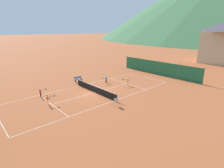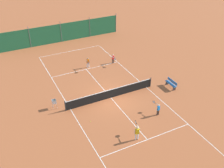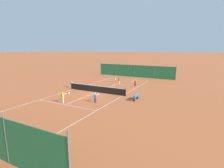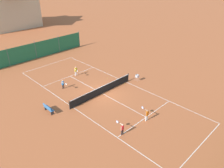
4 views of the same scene
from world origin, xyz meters
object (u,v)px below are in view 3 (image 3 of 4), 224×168
(player_far_service, at_px, (135,82))
(ball_hopper, at_px, (71,83))
(player_near_service, at_px, (95,97))
(tennis_ball_by_net_right, at_px, (68,93))
(tennis_ball_alley_left, at_px, (110,84))
(tennis_ball_near_corner, at_px, (78,89))
(tennis_net, at_px, (96,89))
(player_far_baseline, at_px, (119,80))
(player_near_baseline, at_px, (63,96))
(courtside_bench, at_px, (136,97))

(player_far_service, height_order, ball_hopper, player_far_service)
(player_near_service, xyz_separation_m, tennis_ball_by_net_right, (5.67, -1.74, -0.63))
(tennis_ball_by_net_right, height_order, tennis_ball_alley_left, same)
(tennis_ball_near_corner, bearing_deg, player_far_service, -139.23)
(tennis_net, height_order, tennis_ball_alley_left, tennis_net)
(tennis_net, height_order, player_far_service, player_far_service)
(tennis_ball_by_net_right, distance_m, tennis_ball_near_corner, 2.73)
(ball_hopper, bearing_deg, player_far_baseline, -134.41)
(tennis_net, distance_m, player_near_baseline, 6.00)
(player_near_service, height_order, tennis_ball_alley_left, player_near_service)
(player_near_service, bearing_deg, tennis_ball_by_net_right, -17.07)
(player_near_service, distance_m, tennis_ball_by_net_right, 5.96)
(player_near_service, bearing_deg, player_far_baseline, -78.75)
(ball_hopper, bearing_deg, tennis_ball_by_net_right, 123.79)
(player_far_service, relative_size, player_near_baseline, 0.87)
(tennis_net, xyz_separation_m, player_near_service, (-2.53, 4.14, 0.16))
(tennis_net, distance_m, player_near_service, 4.86)
(tennis_net, relative_size, player_near_baseline, 7.03)
(player_far_baseline, relative_size, ball_hopper, 1.39)
(player_far_service, xyz_separation_m, ball_hopper, (8.81, 5.50, -0.01))
(tennis_net, bearing_deg, player_far_baseline, -93.26)
(player_near_baseline, relative_size, tennis_ball_near_corner, 19.79)
(player_far_baseline, xyz_separation_m, ball_hopper, (5.70, 5.82, -0.07))
(tennis_ball_alley_left, distance_m, ball_hopper, 6.81)
(ball_hopper, distance_m, courtside_bench, 11.83)
(player_far_baseline, height_order, tennis_ball_near_corner, player_far_baseline)
(tennis_net, relative_size, tennis_ball_alley_left, 139.09)
(tennis_ball_near_corner, bearing_deg, player_far_baseline, -121.58)
(tennis_net, bearing_deg, player_near_service, 121.44)
(player_far_service, xyz_separation_m, tennis_ball_alley_left, (4.68, 0.13, -0.63))
(player_far_baseline, relative_size, player_far_service, 1.09)
(tennis_ball_by_net_right, distance_m, tennis_ball_alley_left, 8.85)
(tennis_ball_near_corner, distance_m, courtside_bench, 9.99)
(tennis_net, bearing_deg, tennis_ball_alley_left, -79.23)
(player_near_baseline, relative_size, ball_hopper, 1.47)
(tennis_net, bearing_deg, tennis_ball_near_corner, -4.86)
(player_far_baseline, distance_m, tennis_ball_by_net_right, 9.77)
(player_far_baseline, height_order, player_near_service, player_far_baseline)
(player_far_service, distance_m, player_near_baseline, 13.02)
(player_near_baseline, height_order, courtside_bench, player_near_baseline)
(player_near_baseline, height_order, tennis_ball_alley_left, player_near_baseline)
(player_far_baseline, bearing_deg, courtside_bench, 127.49)
(player_near_baseline, xyz_separation_m, courtside_bench, (-7.06, -4.86, -0.31))
(tennis_net, xyz_separation_m, player_near_baseline, (0.71, 5.95, 0.26))
(player_far_service, height_order, tennis_ball_alley_left, player_far_service)
(tennis_ball_by_net_right, xyz_separation_m, tennis_ball_near_corner, (0.41, -2.70, 0.00))
(player_near_service, distance_m, courtside_bench, 4.89)
(player_near_baseline, bearing_deg, tennis_ball_alley_left, -87.78)
(tennis_net, relative_size, tennis_ball_by_net_right, 139.09)
(tennis_ball_by_net_right, bearing_deg, player_near_service, 162.93)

